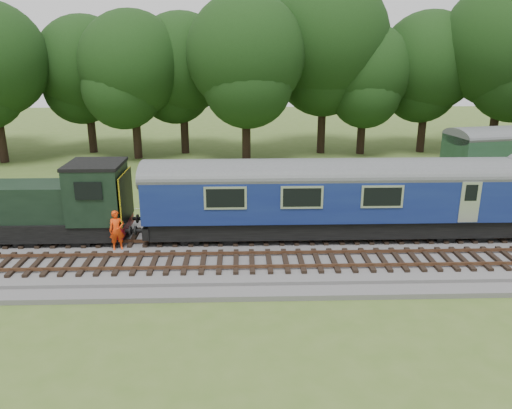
{
  "coord_description": "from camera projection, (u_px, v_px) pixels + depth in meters",
  "views": [
    {
      "loc": [
        -1.15,
        -21.14,
        9.11
      ],
      "look_at": [
        -0.45,
        1.4,
        2.0
      ],
      "focal_mm": 35.0,
      "sensor_mm": 36.0,
      "label": 1
    }
  ],
  "objects": [
    {
      "name": "ground",
      "position": [
        267.0,
        255.0,
        22.92
      ],
      "size": [
        120.0,
        120.0,
        0.0
      ],
      "primitive_type": "plane",
      "color": "#476324",
      "rests_on": "ground"
    },
    {
      "name": "ballast",
      "position": [
        267.0,
        251.0,
        22.87
      ],
      "size": [
        70.0,
        7.0,
        0.35
      ],
      "primitive_type": "cube",
      "color": "#4C4C4F",
      "rests_on": "ground"
    },
    {
      "name": "track_north",
      "position": [
        265.0,
        236.0,
        24.13
      ],
      "size": [
        67.2,
        2.4,
        0.21
      ],
      "color": "black",
      "rests_on": "ballast"
    },
    {
      "name": "track_south",
      "position": [
        269.0,
        261.0,
        21.27
      ],
      "size": [
        67.2,
        2.4,
        0.21
      ],
      "color": "black",
      "rests_on": "ballast"
    },
    {
      "name": "fence",
      "position": [
        262.0,
        222.0,
        27.21
      ],
      "size": [
        64.0,
        0.12,
        1.0
      ],
      "primitive_type": null,
      "color": "#6B6054",
      "rests_on": "ground"
    },
    {
      "name": "tree_line",
      "position": [
        254.0,
        156.0,
        43.89
      ],
      "size": [
        70.0,
        8.0,
        18.0
      ],
      "primitive_type": null,
      "color": "black",
      "rests_on": "ground"
    },
    {
      "name": "dmu_railcar",
      "position": [
        336.0,
        192.0,
        23.57
      ],
      "size": [
        18.05,
        2.86,
        3.88
      ],
      "color": "black",
      "rests_on": "ground"
    },
    {
      "name": "shunter_loco",
      "position": [
        40.0,
        207.0,
        23.35
      ],
      "size": [
        8.91,
        2.6,
        3.38
      ],
      "color": "black",
      "rests_on": "ground"
    },
    {
      "name": "worker",
      "position": [
        117.0,
        230.0,
        22.42
      ],
      "size": [
        0.77,
        0.62,
        1.84
      ],
      "primitive_type": "imported",
      "rotation": [
        0.0,
        0.0,
        0.3
      ],
      "color": "#F73F0D",
      "rests_on": "ballast"
    },
    {
      "name": "shed",
      "position": [
        485.0,
        169.0,
        33.76
      ],
      "size": [
        3.4,
        3.4,
        2.52
      ],
      "rotation": [
        0.0,
        0.0,
        0.11
      ],
      "color": "#193720",
      "rests_on": "ground"
    }
  ]
}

